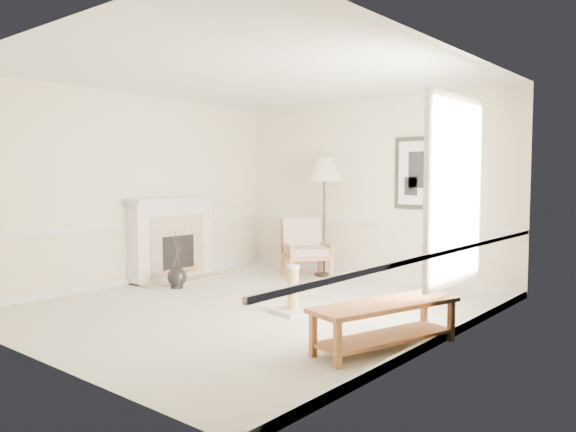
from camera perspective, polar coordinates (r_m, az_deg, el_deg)
The scene contains 8 objects.
ground at distance 7.20m, azimuth -3.48°, elevation -9.20°, with size 5.50×5.50×0.00m, color silver.
room at distance 6.97m, azimuth -2.28°, elevation 5.83°, with size 5.04×5.54×2.92m.
fireplace at distance 9.19m, azimuth -11.63°, elevation -2.33°, with size 0.64×1.64×1.31m.
floor_vase at distance 8.48m, azimuth -11.22°, elevation -6.17°, with size 0.29×0.29×0.84m.
armchair at distance 9.17m, azimuth 1.70°, elevation -3.04°, with size 1.06×1.04×0.96m.
floor_lamp at distance 9.28m, azimuth 3.72°, elevation 4.38°, with size 0.69×0.69×1.96m.
bench at distance 5.51m, azimuth 9.86°, elevation -10.15°, with size 0.91×1.64×0.45m.
scratching_post at distance 6.82m, azimuth 0.53°, elevation -8.35°, with size 0.49×0.49×0.59m.
Camera 1 is at (4.79, -5.11, 1.64)m, focal length 35.00 mm.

